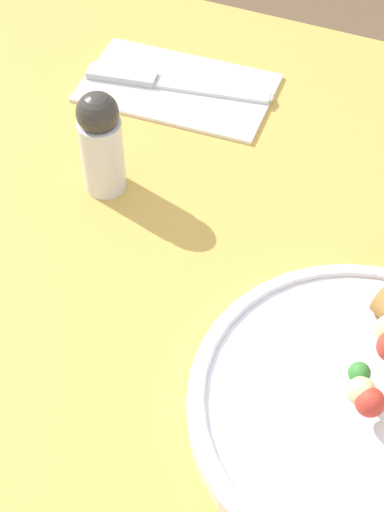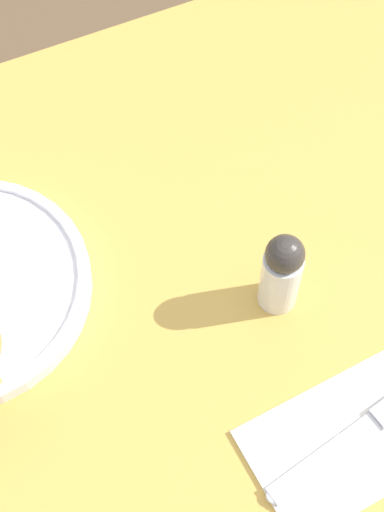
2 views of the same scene
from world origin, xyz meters
TOP-DOWN VIEW (x-y plane):
  - dining_table at (0.00, 0.00)m, footprint 1.10×0.71m
  - plate_pizza at (0.14, -0.08)m, footprint 0.24×0.24m
  - napkin_folded at (-0.12, 0.20)m, footprint 0.19×0.12m
  - butter_knife at (-0.13, 0.19)m, footprint 0.19×0.05m
  - pepper_shaker at (-0.13, 0.05)m, footprint 0.04×0.04m

SIDE VIEW (x-z plane):
  - dining_table at x=0.00m, z-range 0.25..1.00m
  - napkin_folded at x=-0.12m, z-range 0.74..0.75m
  - butter_knife at x=-0.13m, z-range 0.75..0.75m
  - plate_pizza at x=0.14m, z-range 0.73..0.78m
  - pepper_shaker at x=-0.13m, z-range 0.74..0.84m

